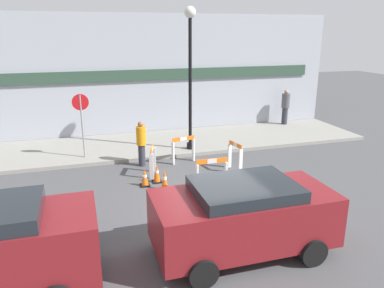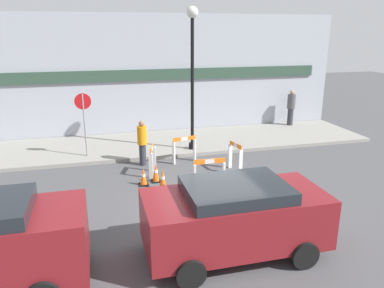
{
  "view_description": "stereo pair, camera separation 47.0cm",
  "coord_description": "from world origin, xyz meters",
  "px_view_note": "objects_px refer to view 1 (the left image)",
  "views": [
    {
      "loc": [
        -3.17,
        -8.81,
        4.74
      ],
      "look_at": [
        0.4,
        2.97,
        1.0
      ],
      "focal_mm": 35.0,
      "sensor_mm": 36.0,
      "label": 1
    },
    {
      "loc": [
        -2.72,
        -8.94,
        4.74
      ],
      "look_at": [
        0.4,
        2.97,
        1.0
      ],
      "focal_mm": 35.0,
      "sensor_mm": 36.0,
      "label": 2
    }
  ],
  "objects_px": {
    "streetlamp_post": "(190,61)",
    "parked_car_1": "(244,214)",
    "stop_sign": "(81,116)",
    "person_pedestrian": "(285,106)",
    "person_worker": "(141,142)"
  },
  "relations": [
    {
      "from": "person_worker",
      "to": "parked_car_1",
      "type": "height_order",
      "value": "person_worker"
    },
    {
      "from": "streetlamp_post",
      "to": "stop_sign",
      "type": "xyz_separation_m",
      "value": [
        -4.13,
        0.16,
        -1.89
      ]
    },
    {
      "from": "person_worker",
      "to": "person_pedestrian",
      "type": "distance_m",
      "value": 8.76
    },
    {
      "from": "person_worker",
      "to": "stop_sign",
      "type": "bearing_deg",
      "value": -165.89
    },
    {
      "from": "stop_sign",
      "to": "parked_car_1",
      "type": "bearing_deg",
      "value": 112.76
    },
    {
      "from": "streetlamp_post",
      "to": "person_worker",
      "type": "bearing_deg",
      "value": -154.44
    },
    {
      "from": "stop_sign",
      "to": "parked_car_1",
      "type": "distance_m",
      "value": 8.09
    },
    {
      "from": "person_pedestrian",
      "to": "parked_car_1",
      "type": "distance_m",
      "value": 11.95
    },
    {
      "from": "stop_sign",
      "to": "person_pedestrian",
      "type": "bearing_deg",
      "value": -166.66
    },
    {
      "from": "person_worker",
      "to": "parked_car_1",
      "type": "xyz_separation_m",
      "value": [
        1.2,
        -6.2,
        0.05
      ]
    },
    {
      "from": "streetlamp_post",
      "to": "parked_car_1",
      "type": "relative_size",
      "value": 1.4
    },
    {
      "from": "streetlamp_post",
      "to": "person_worker",
      "type": "distance_m",
      "value": 3.63
    },
    {
      "from": "streetlamp_post",
      "to": "parked_car_1",
      "type": "distance_m",
      "value": 7.77
    },
    {
      "from": "stop_sign",
      "to": "parked_car_1",
      "type": "height_order",
      "value": "stop_sign"
    },
    {
      "from": "person_pedestrian",
      "to": "parked_car_1",
      "type": "xyz_separation_m",
      "value": [
        -6.77,
        -9.85,
        -0.15
      ]
    }
  ]
}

